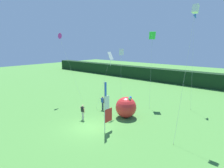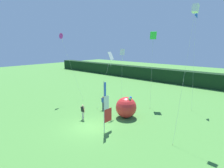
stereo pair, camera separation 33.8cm
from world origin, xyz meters
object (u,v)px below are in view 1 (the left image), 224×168
Objects in this scene: kite_magenta_delta_1 at (59,36)px; kite_blue_delta_5 at (195,16)px; person_mid_field at (83,112)px; inflatable_balloon at (126,107)px; kite_white_diamond_4 at (110,58)px; kite_white_diamond_2 at (121,54)px; kite_green_diamond_3 at (152,38)px; person_near_banner at (103,103)px; kite_white_box_0 at (195,10)px; banner_flag at (107,108)px.

kite_blue_delta_5 reaches higher than kite_magenta_delta_1.
inflatable_balloon is at bearing 49.22° from person_mid_field.
kite_magenta_delta_1 is at bearing -174.76° from kite_white_diamond_4.
person_mid_field is 0.70× the size of inflatable_balloon.
kite_magenta_delta_1 reaches higher than kite_white_diamond_2.
kite_green_diamond_3 reaches higher than person_mid_field.
kite_white_diamond_2 is 4.94m from kite_green_diamond_3.
kite_magenta_delta_1 reaches higher than inflatable_balloon.
kite_white_diamond_4 is at bearing -124.22° from kite_blue_delta_5.
kite_white_diamond_4 is (2.57, -5.39, -0.15)m from kite_white_diamond_2.
person_near_banner is 0.15× the size of kite_white_box_0.
inflatable_balloon is at bearing 100.94° from banner_flag.
kite_green_diamond_3 reaches higher than banner_flag.
kite_white_box_0 is at bearing 2.59° from person_near_banner.
kite_blue_delta_5 is (2.76, 12.82, 9.01)m from banner_flag.
person_mid_field is 12.69m from kite_green_diamond_3.
kite_magenta_delta_1 is 0.99× the size of kite_green_diamond_3.
kite_white_diamond_4 reaches higher than banner_flag.
inflatable_balloon is 13.93m from kite_blue_delta_5.
kite_green_diamond_3 reaches higher than kite_white_diamond_4.
kite_white_diamond_4 is at bearing -176.99° from kite_white_box_0.
kite_white_diamond_4 is (0.61, 3.66, 5.45)m from person_mid_field.
kite_magenta_delta_1 is at bearing -146.36° from kite_blue_delta_5.
banner_flag is at bearing -79.06° from inflatable_balloon.
kite_green_diamond_3 is at bearing 75.94° from person_mid_field.
kite_white_box_0 is 13.05m from kite_white_diamond_2.
kite_white_diamond_2 is (-1.39, 5.38, 5.57)m from person_near_banner.
kite_magenta_delta_1 reaches higher than banner_flag.
kite_white_box_0 is 1.17× the size of kite_green_diamond_3.
person_mid_field is 0.17× the size of kite_magenta_delta_1.
kite_white_box_0 is at bearing 5.28° from inflatable_balloon.
kite_white_box_0 is 0.94× the size of kite_blue_delta_5.
kite_green_diamond_3 is at bearing 95.61° from inflatable_balloon.
kite_white_diamond_4 is (-1.83, -6.09, -2.29)m from kite_green_diamond_3.
banner_flag is 4.16m from inflatable_balloon.
kite_white_box_0 is (6.34, 0.59, 9.46)m from inflatable_balloon.
person_near_banner is 1.04× the size of person_mid_field.
kite_white_box_0 is (9.96, 0.45, 9.71)m from person_near_banner.
inflatable_balloon is 0.20× the size of kite_blue_delta_5.
kite_green_diamond_3 is at bearing 33.91° from kite_magenta_delta_1.
kite_blue_delta_5 is (6.57, 12.43, 10.41)m from person_mid_field.
kite_blue_delta_5 is (7.15, 8.76, 10.37)m from person_near_banner.
kite_white_box_0 is 17.28m from kite_magenta_delta_1.
person_mid_field is 0.23× the size of kite_white_diamond_4.
inflatable_balloon is 11.40m from kite_white_box_0.
kite_blue_delta_5 is (14.33, 9.54, 2.34)m from kite_magenta_delta_1.
kite_white_diamond_4 is at bearing -0.47° from person_near_banner.
banner_flag reaches higher than person_mid_field.
kite_white_box_0 is 1.53× the size of kite_white_diamond_2.
person_near_banner is at bearing -129.22° from kite_blue_delta_5.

